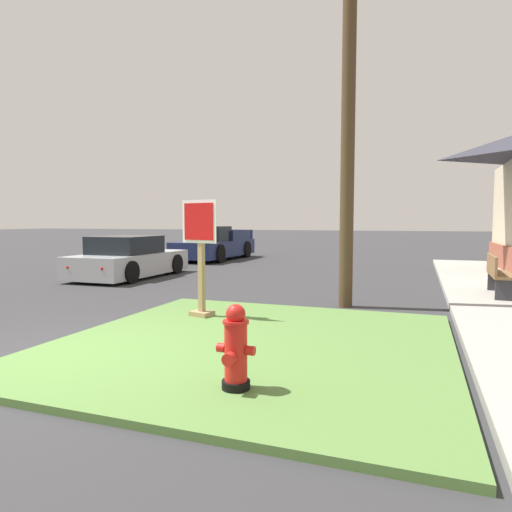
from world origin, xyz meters
The scene contains 10 objects.
ground_plane centered at (0.00, 0.00, 0.00)m, with size 160.00×160.00×0.00m, color #333335.
grass_corner_patch centered at (2.00, 1.31, 0.04)m, with size 5.10×5.24×0.08m, color #567F3D.
sidewalk_strip centered at (5.75, 6.04, 0.06)m, with size 2.20×18.92×0.12m, color #9E9B93.
fire_hydrant centered at (2.45, -0.38, 0.47)m, with size 0.38×0.34×0.82m.
stop_sign centered at (0.62, 2.50, 1.02)m, with size 0.70×0.35×1.96m.
manhole_cover centered at (-0.28, 2.28, 0.01)m, with size 0.70×0.70×0.02m, color black.
parked_sedan_silver centered at (-4.16, 7.14, 0.54)m, with size 1.99×4.09×1.25m.
pickup_truck_navy centered at (-4.42, 13.73, 0.62)m, with size 2.03×5.03×1.48m.
street_bench centered at (5.66, 6.39, 0.59)m, with size 0.46×1.57×0.85m.
utility_pole centered at (2.74, 4.58, 5.01)m, with size 1.57×0.27×9.58m.
Camera 1 is at (4.06, -4.26, 1.68)m, focal length 31.53 mm.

